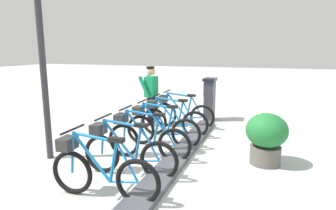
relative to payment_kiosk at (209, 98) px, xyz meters
name	(u,v)px	position (x,y,z in m)	size (l,w,h in m)	color
ground_plane	(178,159)	(-0.05, 3.35, -0.67)	(60.00, 60.00, 0.00)	#B9BBB3
dock_rail_base	(178,156)	(-0.05, 3.35, -0.62)	(0.44, 5.66, 0.10)	#47474C
payment_kiosk	(209,98)	(0.00, 0.00, 0.00)	(0.36, 0.52, 1.28)	#38383D
bike_docked_0	(181,112)	(0.57, 1.12, -0.24)	(1.72, 0.54, 1.02)	black
bike_docked_1	(171,119)	(0.57, 1.93, -0.24)	(1.72, 0.54, 1.02)	black
bike_docked_2	(160,127)	(0.57, 2.75, -0.24)	(1.72, 0.54, 1.02)	black
bike_docked_3	(145,138)	(0.57, 3.56, -0.24)	(1.72, 0.54, 1.02)	black
bike_docked_4	(125,151)	(0.57, 4.37, -0.24)	(1.72, 0.54, 1.02)	black
bike_docked_5	(99,170)	(0.57, 5.18, -0.24)	(1.72, 0.54, 1.02)	black
worker_near_rack	(151,93)	(1.44, 1.13, 0.24)	(0.47, 0.63, 1.66)	white
lamp_post	(39,13)	(2.37, 4.14, 2.10)	(0.32, 0.32, 4.27)	#2D2D33
planter_bush	(266,136)	(-1.66, 3.05, -0.12)	(0.76, 0.76, 0.97)	#59544C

